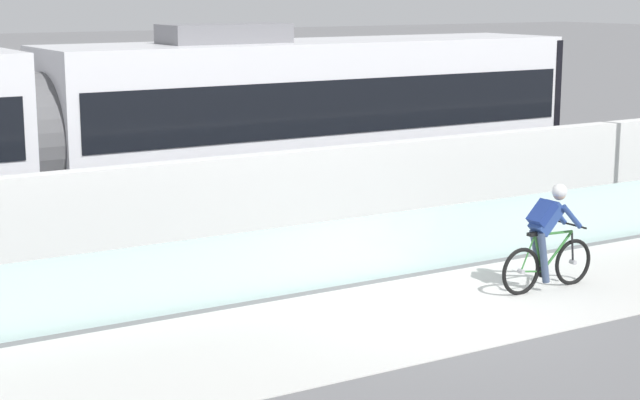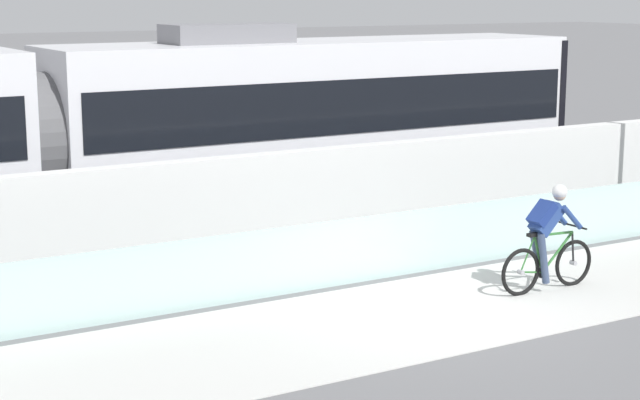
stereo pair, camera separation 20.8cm
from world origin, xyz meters
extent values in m
plane|color=slate|center=(0.00, 0.00, 0.00)|extent=(200.00, 200.00, 0.00)
cube|color=silver|center=(0.00, 0.00, 0.01)|extent=(32.00, 3.20, 0.01)
cube|color=silver|center=(0.00, 1.85, 0.51)|extent=(32.00, 0.05, 1.02)
cube|color=silver|center=(0.00, 3.65, 0.91)|extent=(32.00, 0.36, 1.82)
cube|color=#595654|center=(0.00, 6.13, 0.00)|extent=(32.00, 0.08, 0.01)
cube|color=#595654|center=(0.00, 7.57, 0.00)|extent=(32.00, 0.08, 0.01)
cube|color=silver|center=(1.96, 6.85, 1.90)|extent=(11.00, 2.50, 3.10)
cube|color=black|center=(1.96, 6.85, 2.25)|extent=(10.56, 2.54, 1.04)
cube|color=#19599E|center=(1.96, 6.85, 0.53)|extent=(10.78, 2.53, 0.28)
cube|color=slate|center=(-0.02, 6.85, 3.63)|extent=(2.40, 1.10, 0.36)
cube|color=#232326|center=(-1.56, 6.85, 0.36)|extent=(1.40, 1.88, 0.20)
cylinder|color=black|center=(-1.56, 6.13, 0.30)|extent=(0.60, 0.10, 0.60)
cylinder|color=black|center=(-1.56, 7.57, 0.30)|extent=(0.60, 0.10, 0.60)
cube|color=#232326|center=(5.48, 6.85, 0.36)|extent=(1.40, 1.88, 0.20)
cylinder|color=black|center=(5.48, 6.13, 0.30)|extent=(0.60, 0.10, 0.60)
cylinder|color=black|center=(5.48, 7.57, 0.30)|extent=(0.60, 0.10, 0.60)
cube|color=black|center=(7.41, 6.85, 1.90)|extent=(0.16, 2.54, 2.94)
cylinder|color=#59595B|center=(-3.79, 6.85, 1.90)|extent=(0.60, 2.30, 2.30)
torus|color=black|center=(2.43, 0.00, 0.36)|extent=(0.72, 0.06, 0.72)
cylinder|color=#99999E|center=(2.43, 0.00, 0.36)|extent=(0.07, 0.10, 0.07)
torus|color=black|center=(1.38, 0.00, 0.36)|extent=(0.72, 0.06, 0.72)
cylinder|color=#99999E|center=(1.38, 0.00, 0.36)|extent=(0.07, 0.10, 0.07)
cylinder|color=#337233|center=(2.09, 0.00, 0.57)|extent=(0.60, 0.04, 0.58)
cylinder|color=#337233|center=(1.72, 0.00, 0.59)|extent=(0.22, 0.04, 0.59)
cylinder|color=#337233|center=(2.00, 0.00, 0.86)|extent=(0.76, 0.04, 0.07)
cylinder|color=#337233|center=(1.59, 0.00, 0.33)|extent=(0.43, 0.03, 0.09)
cylinder|color=#337233|center=(1.50, 0.00, 0.62)|extent=(0.27, 0.02, 0.53)
cylinder|color=black|center=(2.41, 0.00, 0.60)|extent=(0.08, 0.03, 0.49)
cube|color=black|center=(1.63, 0.00, 0.90)|extent=(0.24, 0.10, 0.05)
cylinder|color=black|center=(2.38, 0.00, 0.95)|extent=(0.03, 0.58, 0.03)
cylinder|color=#262628|center=(1.81, 0.00, 0.30)|extent=(0.18, 0.02, 0.18)
cube|color=navy|center=(1.85, 0.00, 1.11)|extent=(0.50, 0.28, 0.51)
cube|color=navy|center=(1.75, 0.00, 1.21)|extent=(0.38, 0.30, 0.38)
sphere|color=beige|center=(2.09, 0.00, 1.46)|extent=(0.20, 0.20, 0.20)
sphere|color=silver|center=(2.09, 0.00, 1.49)|extent=(0.23, 0.23, 0.23)
cylinder|color=navy|center=(2.20, -0.16, 1.12)|extent=(0.41, 0.08, 0.41)
cylinder|color=navy|center=(2.20, 0.16, 1.12)|extent=(0.41, 0.08, 0.41)
cylinder|color=#384766|center=(1.74, -0.09, 0.55)|extent=(0.25, 0.11, 0.79)
cylinder|color=#384766|center=(1.74, 0.09, 0.69)|extent=(0.25, 0.11, 0.52)
camera|label=1|loc=(-9.03, -11.30, 4.44)|focal=59.34mm
camera|label=2|loc=(-8.85, -11.41, 4.44)|focal=59.34mm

